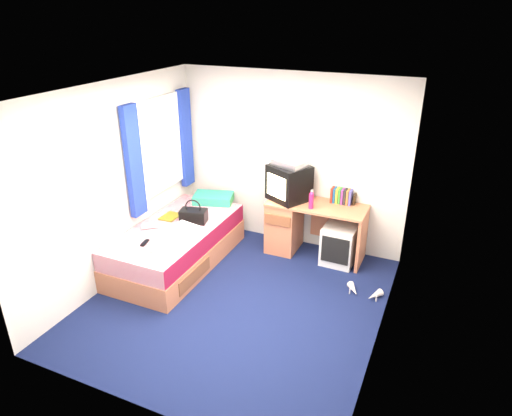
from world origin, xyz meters
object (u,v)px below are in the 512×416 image
at_px(colour_swatch_fan, 151,248).
at_px(crt_tv, 289,183).
at_px(towel, 184,230).
at_px(picture_frame, 355,199).
at_px(aerosol_can, 311,195).
at_px(desk, 297,224).
at_px(pink_water_bottle, 311,201).
at_px(water_bottle, 150,226).
at_px(pillow, 213,198).
at_px(handbag, 193,215).
at_px(vcr, 290,163).
at_px(bed, 177,245).
at_px(remote_control, 145,243).
at_px(storage_cube, 339,245).
at_px(white_heels, 364,292).
at_px(magazine, 170,217).

bearing_deg(colour_swatch_fan, crt_tv, 54.54).
bearing_deg(towel, picture_frame, 35.91).
xyz_separation_m(picture_frame, aerosol_can, (-0.55, -0.13, 0.01)).
bearing_deg(desk, pink_water_bottle, -35.12).
bearing_deg(water_bottle, pillow, 73.34).
bearing_deg(handbag, vcr, 22.16).
bearing_deg(crt_tv, bed, -112.76).
xyz_separation_m(bed, vcr, (1.19, 0.97, 1.00)).
xyz_separation_m(pillow, crt_tv, (1.12, 0.07, 0.39)).
bearing_deg(crt_tv, picture_frame, 41.13).
relative_size(crt_tv, remote_control, 3.92).
bearing_deg(storage_cube, remote_control, -143.34).
bearing_deg(aerosol_can, towel, -136.81).
bearing_deg(pillow, handbag, -83.15).
relative_size(crt_tv, white_heels, 1.41).
xyz_separation_m(aerosol_can, towel, (-1.26, -1.18, -0.24)).
relative_size(pink_water_bottle, towel, 0.63).
height_order(water_bottle, remote_control, water_bottle).
relative_size(vcr, colour_swatch_fan, 1.91).
relative_size(pillow, desk, 0.42).
height_order(desk, storage_cube, desk).
bearing_deg(remote_control, vcr, 37.76).
relative_size(crt_tv, aerosol_can, 3.73).
bearing_deg(desk, vcr, 178.33).
bearing_deg(towel, magazine, 141.37).
distance_m(desk, pink_water_bottle, 0.53).
bearing_deg(white_heels, remote_control, -162.33).
height_order(bed, vcr, vcr).
xyz_separation_m(storage_cube, magazine, (-2.16, -0.68, 0.29)).
xyz_separation_m(picture_frame, water_bottle, (-2.30, -1.36, -0.24)).
bearing_deg(towel, white_heels, 10.28).
bearing_deg(storage_cube, pillow, -178.92).
height_order(crt_tv, picture_frame, crt_tv).
bearing_deg(pillow, towel, -81.29).
xyz_separation_m(storage_cube, crt_tv, (-0.76, 0.08, 0.73)).
height_order(handbag, colour_swatch_fan, handbag).
bearing_deg(aerosol_can, pink_water_bottle, -72.82).
bearing_deg(storage_cube, picture_frame, 73.23).
bearing_deg(vcr, crt_tv, -97.78).
xyz_separation_m(aerosol_can, remote_control, (-1.56, -1.58, -0.28)).
height_order(bed, water_bottle, water_bottle).
bearing_deg(desk, bed, -143.60).
relative_size(bed, handbag, 5.26).
bearing_deg(picture_frame, bed, -152.41).
height_order(storage_cube, water_bottle, water_bottle).
relative_size(aerosol_can, towel, 0.53).
bearing_deg(colour_swatch_fan, desk, 51.46).
xyz_separation_m(bed, white_heels, (2.42, 0.26, -0.23)).
bearing_deg(picture_frame, vcr, -169.30).
distance_m(aerosol_can, remote_control, 2.24).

